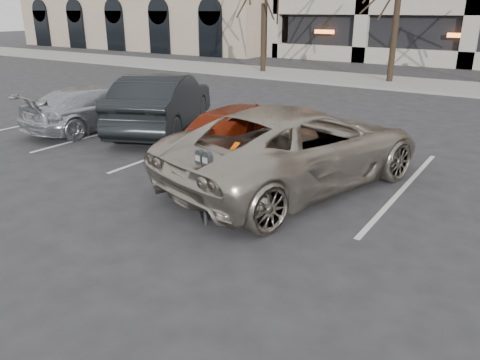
{
  "coord_description": "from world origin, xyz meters",
  "views": [
    {
      "loc": [
        3.46,
        -6.69,
        3.36
      ],
      "look_at": [
        0.01,
        -1.47,
        1.06
      ],
      "focal_mm": 35.0,
      "sensor_mm": 36.0,
      "label": 1
    }
  ],
  "objects_px": {
    "suv_silver": "(297,146)",
    "car_red": "(251,135)",
    "car_dark": "(162,102)",
    "car_silver": "(96,108)",
    "parking_meter": "(204,170)"
  },
  "relations": [
    {
      "from": "suv_silver",
      "to": "car_silver",
      "type": "bearing_deg",
      "value": 7.59
    },
    {
      "from": "car_dark",
      "to": "car_silver",
      "type": "bearing_deg",
      "value": 3.15
    },
    {
      "from": "car_red",
      "to": "car_silver",
      "type": "height_order",
      "value": "car_red"
    },
    {
      "from": "parking_meter",
      "to": "suv_silver",
      "type": "xyz_separation_m",
      "value": [
        0.37,
        2.52,
        -0.16
      ]
    },
    {
      "from": "parking_meter",
      "to": "car_dark",
      "type": "bearing_deg",
      "value": 147.28
    },
    {
      "from": "car_red",
      "to": "car_dark",
      "type": "bearing_deg",
      "value": -19.01
    },
    {
      "from": "car_red",
      "to": "car_silver",
      "type": "relative_size",
      "value": 1.04
    },
    {
      "from": "suv_silver",
      "to": "car_dark",
      "type": "height_order",
      "value": "car_dark"
    },
    {
      "from": "parking_meter",
      "to": "car_red",
      "type": "relative_size",
      "value": 0.28
    },
    {
      "from": "suv_silver",
      "to": "car_silver",
      "type": "xyz_separation_m",
      "value": [
        -7.08,
        0.99,
        -0.17
      ]
    },
    {
      "from": "parking_meter",
      "to": "car_dark",
      "type": "distance_m",
      "value": 6.65
    },
    {
      "from": "suv_silver",
      "to": "car_red",
      "type": "bearing_deg",
      "value": -0.55
    },
    {
      "from": "suv_silver",
      "to": "car_red",
      "type": "height_order",
      "value": "suv_silver"
    },
    {
      "from": "parking_meter",
      "to": "car_red",
      "type": "bearing_deg",
      "value": 117.4
    },
    {
      "from": "parking_meter",
      "to": "car_silver",
      "type": "distance_m",
      "value": 7.58
    }
  ]
}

